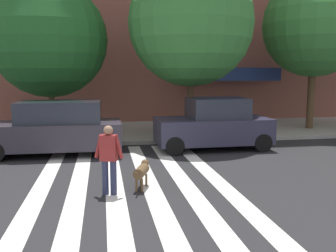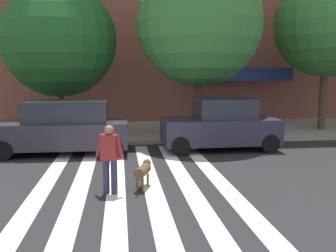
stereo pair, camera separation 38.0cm
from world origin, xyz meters
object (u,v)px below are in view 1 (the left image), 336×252
at_px(street_tree_middle, 191,24).
at_px(parked_car_behind_first, 57,128).
at_px(street_tree_further, 315,25).
at_px(pedestrian_dog_walker, 109,156).
at_px(parked_car_third_in_line, 214,125).
at_px(dog_on_leash, 142,171).
at_px(street_tree_nearest, 49,39).

bearing_deg(street_tree_middle, parked_car_behind_first, -158.77).
distance_m(parked_car_behind_first, street_tree_further, 12.74).
xyz_separation_m(street_tree_further, pedestrian_dog_walker, (-9.86, -8.07, -4.14)).
relative_size(parked_car_third_in_line, street_tree_middle, 0.58).
xyz_separation_m(street_tree_further, dog_on_leash, (-9.07, -7.73, -4.62)).
bearing_deg(street_tree_nearest, street_tree_middle, -12.45).
height_order(pedestrian_dog_walker, dog_on_leash, pedestrian_dog_walker).
distance_m(pedestrian_dog_walker, dog_on_leash, 0.99).
bearing_deg(pedestrian_dog_walker, parked_car_third_in_line, 49.99).
bearing_deg(street_tree_further, street_tree_middle, -168.17).
height_order(parked_car_third_in_line, pedestrian_dog_walker, parked_car_third_in_line).
xyz_separation_m(street_tree_nearest, dog_on_leash, (3.06, -7.68, -3.77)).
bearing_deg(dog_on_leash, street_tree_middle, 66.88).
distance_m(street_tree_nearest, dog_on_leash, 9.09).
relative_size(parked_car_behind_first, street_tree_further, 0.62).
bearing_deg(pedestrian_dog_walker, street_tree_middle, 62.35).
distance_m(street_tree_middle, street_tree_further, 6.48).
relative_size(street_tree_further, pedestrian_dog_walker, 4.50).
xyz_separation_m(street_tree_nearest, pedestrian_dog_walker, (2.26, -8.02, -3.29)).
xyz_separation_m(parked_car_behind_first, street_tree_middle, (5.23, 2.03, 3.91)).
relative_size(street_tree_middle, pedestrian_dog_walker, 4.43).
bearing_deg(street_tree_further, dog_on_leash, -139.56).
height_order(parked_car_behind_first, dog_on_leash, parked_car_behind_first).
relative_size(parked_car_behind_first, parked_car_third_in_line, 1.08).
bearing_deg(street_tree_further, street_tree_nearest, -179.77).
distance_m(parked_car_behind_first, dog_on_leash, 5.05).
bearing_deg(parked_car_behind_first, parked_car_third_in_line, 0.02).
bearing_deg(street_tree_middle, street_tree_further, 11.83).
distance_m(parked_car_third_in_line, pedestrian_dog_walker, 6.15).
xyz_separation_m(parked_car_behind_first, pedestrian_dog_walker, (1.70, -4.71, 0.01)).
height_order(parked_car_behind_first, street_tree_further, street_tree_further).
relative_size(street_tree_nearest, dog_on_leash, 6.30).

